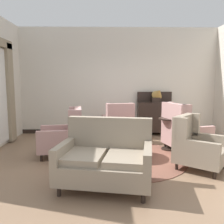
{
  "coord_description": "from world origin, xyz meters",
  "views": [
    {
      "loc": [
        -0.34,
        -4.47,
        1.58
      ],
      "look_at": [
        -0.24,
        0.52,
        0.93
      ],
      "focal_mm": 37.94,
      "sensor_mm": 36.0,
      "label": 1
    }
  ],
  "objects_px": {
    "armchair_back_corner": "(183,132)",
    "gramophone": "(158,95)",
    "coffee_table": "(128,139)",
    "side_table": "(168,131)",
    "settee": "(106,160)",
    "porcelain_vase": "(126,128)",
    "sideboard": "(155,116)",
    "armchair_beside_settee": "(196,146)",
    "armchair_foreground_right": "(65,136)",
    "armchair_far_left": "(118,124)"
  },
  "relations": [
    {
      "from": "coffee_table",
      "to": "armchair_far_left",
      "type": "xyz_separation_m",
      "value": [
        -0.13,
        1.53,
        0.05
      ]
    },
    {
      "from": "armchair_far_left",
      "to": "side_table",
      "type": "xyz_separation_m",
      "value": [
        1.12,
        -1.02,
        0.02
      ]
    },
    {
      "from": "porcelain_vase",
      "to": "armchair_foreground_right",
      "type": "xyz_separation_m",
      "value": [
        -1.29,
        0.08,
        -0.19
      ]
    },
    {
      "from": "armchair_foreground_right",
      "to": "gramophone",
      "type": "relative_size",
      "value": 2.11
    },
    {
      "from": "settee",
      "to": "armchair_beside_settee",
      "type": "relative_size",
      "value": 1.37
    },
    {
      "from": "coffee_table",
      "to": "side_table",
      "type": "xyz_separation_m",
      "value": [
        0.98,
        0.51,
        0.07
      ]
    },
    {
      "from": "porcelain_vase",
      "to": "armchair_far_left",
      "type": "xyz_separation_m",
      "value": [
        -0.09,
        1.49,
        -0.2
      ]
    },
    {
      "from": "coffee_table",
      "to": "side_table",
      "type": "bearing_deg",
      "value": 27.28
    },
    {
      "from": "side_table",
      "to": "armchair_back_corner",
      "type": "bearing_deg",
      "value": -17.14
    },
    {
      "from": "armchair_foreground_right",
      "to": "coffee_table",
      "type": "bearing_deg",
      "value": 77.94
    },
    {
      "from": "gramophone",
      "to": "armchair_back_corner",
      "type": "bearing_deg",
      "value": -80.91
    },
    {
      "from": "armchair_back_corner",
      "to": "armchair_far_left",
      "type": "xyz_separation_m",
      "value": [
        -1.43,
        1.12,
        -0.02
      ]
    },
    {
      "from": "side_table",
      "to": "gramophone",
      "type": "bearing_deg",
      "value": 87.92
    },
    {
      "from": "side_table",
      "to": "sideboard",
      "type": "xyz_separation_m",
      "value": [
        0.01,
        1.6,
        0.11
      ]
    },
    {
      "from": "armchair_back_corner",
      "to": "sideboard",
      "type": "xyz_separation_m",
      "value": [
        -0.3,
        1.69,
        0.1
      ]
    },
    {
      "from": "porcelain_vase",
      "to": "armchair_back_corner",
      "type": "bearing_deg",
      "value": 15.69
    },
    {
      "from": "side_table",
      "to": "sideboard",
      "type": "height_order",
      "value": "sideboard"
    },
    {
      "from": "coffee_table",
      "to": "sideboard",
      "type": "bearing_deg",
      "value": 64.79
    },
    {
      "from": "armchair_foreground_right",
      "to": "sideboard",
      "type": "bearing_deg",
      "value": 123.45
    },
    {
      "from": "settee",
      "to": "gramophone",
      "type": "distance_m",
      "value": 3.78
    },
    {
      "from": "coffee_table",
      "to": "armchair_far_left",
      "type": "height_order",
      "value": "armchair_far_left"
    },
    {
      "from": "coffee_table",
      "to": "settee",
      "type": "relative_size",
      "value": 0.56
    },
    {
      "from": "armchair_back_corner",
      "to": "gramophone",
      "type": "bearing_deg",
      "value": -7.44
    },
    {
      "from": "armchair_foreground_right",
      "to": "armchair_beside_settee",
      "type": "distance_m",
      "value": 2.64
    },
    {
      "from": "armchair_back_corner",
      "to": "armchair_beside_settee",
      "type": "bearing_deg",
      "value": 157.62
    },
    {
      "from": "armchair_foreground_right",
      "to": "armchair_far_left",
      "type": "xyz_separation_m",
      "value": [
        1.2,
        1.41,
        -0.0
      ]
    },
    {
      "from": "coffee_table",
      "to": "armchair_foreground_right",
      "type": "distance_m",
      "value": 1.34
    },
    {
      "from": "coffee_table",
      "to": "gramophone",
      "type": "xyz_separation_m",
      "value": [
        1.04,
        2.02,
        0.82
      ]
    },
    {
      "from": "gramophone",
      "to": "armchair_beside_settee",
      "type": "bearing_deg",
      "value": -86.88
    },
    {
      "from": "porcelain_vase",
      "to": "sideboard",
      "type": "bearing_deg",
      "value": 63.41
    },
    {
      "from": "gramophone",
      "to": "armchair_foreground_right",
      "type": "bearing_deg",
      "value": -141.28
    },
    {
      "from": "coffee_table",
      "to": "sideboard",
      "type": "height_order",
      "value": "sideboard"
    },
    {
      "from": "settee",
      "to": "gramophone",
      "type": "bearing_deg",
      "value": 76.71
    },
    {
      "from": "porcelain_vase",
      "to": "armchair_beside_settee",
      "type": "distance_m",
      "value": 1.43
    },
    {
      "from": "porcelain_vase",
      "to": "armchair_foreground_right",
      "type": "relative_size",
      "value": 0.36
    },
    {
      "from": "coffee_table",
      "to": "armchair_back_corner",
      "type": "bearing_deg",
      "value": 17.59
    },
    {
      "from": "settee",
      "to": "sideboard",
      "type": "distance_m",
      "value": 3.76
    },
    {
      "from": "armchair_foreground_right",
      "to": "side_table",
      "type": "distance_m",
      "value": 2.35
    },
    {
      "from": "gramophone",
      "to": "settee",
      "type": "bearing_deg",
      "value": -113.82
    },
    {
      "from": "coffee_table",
      "to": "armchair_beside_settee",
      "type": "height_order",
      "value": "armchair_beside_settee"
    },
    {
      "from": "settee",
      "to": "armchair_back_corner",
      "type": "height_order",
      "value": "armchair_back_corner"
    },
    {
      "from": "porcelain_vase",
      "to": "side_table",
      "type": "distance_m",
      "value": 1.14
    },
    {
      "from": "armchair_beside_settee",
      "to": "side_table",
      "type": "height_order",
      "value": "armchair_beside_settee"
    },
    {
      "from": "armchair_back_corner",
      "to": "armchair_beside_settee",
      "type": "height_order",
      "value": "armchair_back_corner"
    },
    {
      "from": "porcelain_vase",
      "to": "gramophone",
      "type": "relative_size",
      "value": 0.75
    },
    {
      "from": "coffee_table",
      "to": "settee",
      "type": "height_order",
      "value": "settee"
    },
    {
      "from": "armchair_beside_settee",
      "to": "armchair_foreground_right",
      "type": "bearing_deg",
      "value": 110.55
    },
    {
      "from": "coffee_table",
      "to": "armchair_back_corner",
      "type": "distance_m",
      "value": 1.36
    },
    {
      "from": "porcelain_vase",
      "to": "armchair_beside_settee",
      "type": "bearing_deg",
      "value": -29.78
    },
    {
      "from": "armchair_back_corner",
      "to": "side_table",
      "type": "bearing_deg",
      "value": 56.32
    }
  ]
}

